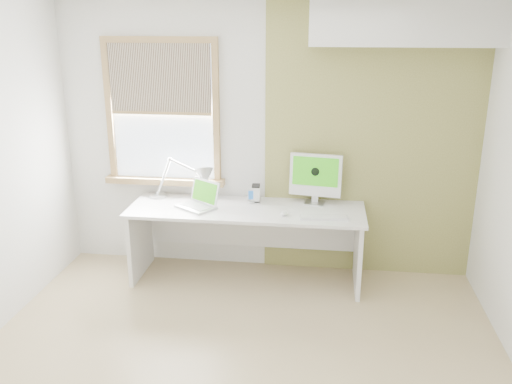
% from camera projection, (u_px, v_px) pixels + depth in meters
% --- Properties ---
extents(room, '(4.04, 3.54, 2.64)m').
position_uv_depth(room, '(235.00, 197.00, 3.54)').
color(room, tan).
rests_on(room, ground).
extents(accent_wall, '(2.00, 0.02, 2.60)m').
position_uv_depth(accent_wall, '(371.00, 143.00, 5.06)').
color(accent_wall, olive).
rests_on(accent_wall, room).
extents(soffit, '(1.60, 0.40, 0.42)m').
position_uv_depth(soffit, '(405.00, 20.00, 4.54)').
color(soffit, white).
rests_on(soffit, room).
extents(window, '(1.20, 0.14, 1.42)m').
position_uv_depth(window, '(162.00, 113.00, 5.21)').
color(window, olive).
rests_on(window, room).
extents(desk, '(2.20, 0.70, 0.73)m').
position_uv_depth(desk, '(247.00, 225.00, 5.16)').
color(desk, white).
rests_on(desk, room).
extents(desk_lamp, '(0.72, 0.30, 0.41)m').
position_uv_depth(desk_lamp, '(196.00, 179.00, 5.20)').
color(desk_lamp, silver).
rests_on(desk_lamp, desk).
extents(laptop, '(0.44, 0.43, 0.24)m').
position_uv_depth(laptop, '(200.00, 200.00, 5.06)').
color(laptop, silver).
rests_on(laptop, desk).
extents(phone_dock, '(0.09, 0.09, 0.14)m').
position_uv_depth(phone_dock, '(251.00, 199.00, 5.18)').
color(phone_dock, silver).
rests_on(phone_dock, desk).
extents(external_drive, '(0.09, 0.13, 0.16)m').
position_uv_depth(external_drive, '(256.00, 193.00, 5.22)').
color(external_drive, silver).
rests_on(external_drive, desk).
extents(imac, '(0.50, 0.19, 0.48)m').
position_uv_depth(imac, '(316.00, 176.00, 5.09)').
color(imac, silver).
rests_on(imac, desk).
extents(keyboard, '(0.44, 0.15, 0.02)m').
position_uv_depth(keyboard, '(324.00, 217.00, 4.78)').
color(keyboard, white).
rests_on(keyboard, desk).
extents(mouse, '(0.07, 0.10, 0.03)m').
position_uv_depth(mouse, '(284.00, 214.00, 4.86)').
color(mouse, white).
rests_on(mouse, desk).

